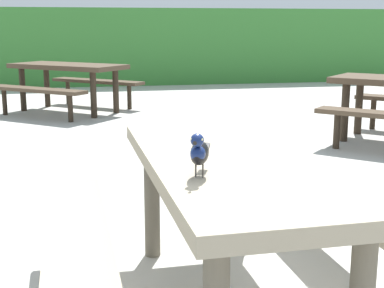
% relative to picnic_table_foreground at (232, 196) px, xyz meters
% --- Properties ---
extents(hedge_wall, '(28.00, 1.33, 1.69)m').
position_rel_picnic_table_foreground_xyz_m(hedge_wall, '(0.30, 10.63, 0.29)').
color(hedge_wall, '#387A33').
rests_on(hedge_wall, ground).
extents(picnic_table_foreground, '(1.72, 1.82, 0.74)m').
position_rel_picnic_table_foreground_xyz_m(picnic_table_foreground, '(0.00, 0.00, 0.00)').
color(picnic_table_foreground, gray).
rests_on(picnic_table_foreground, ground).
extents(bird_grackle, '(0.14, 0.28, 0.18)m').
position_rel_picnic_table_foreground_xyz_m(bird_grackle, '(-0.22, -0.31, 0.29)').
color(bird_grackle, black).
rests_on(bird_grackle, picnic_table_foreground).
extents(picnic_table_mid_left, '(2.39, 2.39, 0.74)m').
position_rel_picnic_table_foreground_xyz_m(picnic_table_mid_left, '(-0.84, 6.42, 0.00)').
color(picnic_table_mid_left, '#473828').
rests_on(picnic_table_mid_left, ground).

